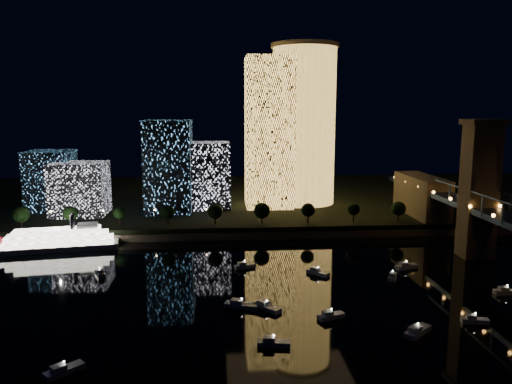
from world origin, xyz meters
TOP-DOWN VIEW (x-y plane):
  - ground at (0.00, 0.00)m, footprint 520.00×520.00m
  - far_bank at (0.00, 160.00)m, footprint 420.00×160.00m
  - seawall at (0.00, 82.00)m, footprint 420.00×6.00m
  - tower_cylindrical at (15.51, 134.64)m, footprint 34.00×34.00m
  - tower_rectangular at (-3.12, 126.73)m, footprint 23.09×23.09m
  - midrise_blocks at (-65.62, 121.73)m, footprint 97.29×35.85m
  - riverboat at (-92.09, 69.98)m, footprint 48.54×17.09m
  - motorboats at (-2.59, 10.82)m, footprint 129.03×71.74m
  - esplanade_trees at (-32.06, 88.00)m, footprint 166.57×6.97m
  - street_lamps at (-34.00, 94.00)m, footprint 132.70×0.70m

SIDE VIEW (x-z plane):
  - ground at x=0.00m, z-range 0.00..0.00m
  - motorboats at x=-2.59m, z-range -0.58..2.20m
  - seawall at x=0.00m, z-range 0.00..3.00m
  - far_bank at x=0.00m, z-range 0.00..5.00m
  - riverboat at x=-92.09m, z-range -3.49..10.86m
  - street_lamps at x=-34.00m, z-range 6.20..11.85m
  - esplanade_trees at x=-32.06m, z-range 5.98..14.96m
  - midrise_blocks at x=-65.62m, z-range 0.47..43.75m
  - tower_rectangular at x=-3.12m, z-range 5.00..78.46m
  - tower_cylindrical at x=15.51m, z-range 5.13..85.71m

